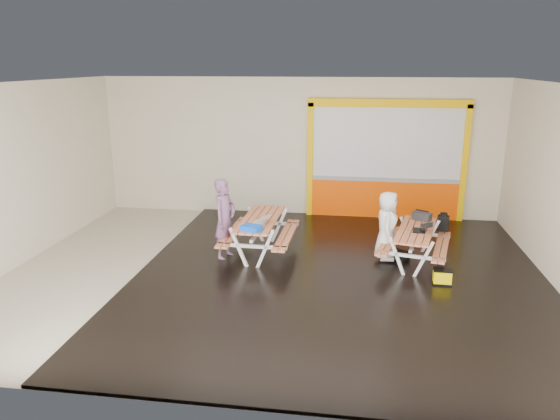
% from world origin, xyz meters
% --- Properties ---
extents(room, '(10.02, 8.02, 3.52)m').
position_xyz_m(room, '(0.00, 0.00, 1.75)').
color(room, '#BAB09D').
rests_on(room, ground).
extents(deck, '(7.50, 7.98, 0.05)m').
position_xyz_m(deck, '(1.25, 0.00, 0.03)').
color(deck, black).
rests_on(deck, room).
extents(kiosk, '(3.88, 0.16, 3.00)m').
position_xyz_m(kiosk, '(2.20, 3.93, 1.44)').
color(kiosk, '#FA4D00').
rests_on(kiosk, room).
extents(picnic_table_left, '(1.41, 2.03, 0.80)m').
position_xyz_m(picnic_table_left, '(-0.42, 0.93, 0.61)').
color(picnic_table_left, '#D87F56').
rests_on(picnic_table_left, deck).
extents(picnic_table_right, '(1.60, 2.05, 0.73)m').
position_xyz_m(picnic_table_right, '(2.67, 0.85, 0.56)').
color(picnic_table_right, '#D87F56').
rests_on(picnic_table_right, deck).
extents(person_left, '(0.56, 0.69, 1.64)m').
position_xyz_m(person_left, '(-1.08, 0.65, 0.84)').
color(person_left, '#754D73').
rests_on(person_left, deck).
extents(person_right, '(0.47, 0.69, 1.36)m').
position_xyz_m(person_right, '(2.12, 0.91, 0.77)').
color(person_right, white).
rests_on(person_right, deck).
extents(laptop_left, '(0.36, 0.33, 0.14)m').
position_xyz_m(laptop_left, '(-0.33, 0.66, 0.84)').
color(laptop_left, silver).
rests_on(laptop_left, picnic_table_left).
extents(laptop_right, '(0.40, 0.36, 0.15)m').
position_xyz_m(laptop_right, '(2.77, 0.75, 0.79)').
color(laptop_right, black).
rests_on(laptop_right, picnic_table_right).
extents(blue_pouch, '(0.42, 0.35, 0.11)m').
position_xyz_m(blue_pouch, '(-0.43, 0.12, 0.85)').
color(blue_pouch, blue).
rests_on(blue_pouch, picnic_table_left).
extents(toolbox, '(0.41, 0.35, 0.21)m').
position_xyz_m(toolbox, '(2.85, 1.49, 0.82)').
color(toolbox, black).
rests_on(toolbox, picnic_table_right).
extents(backpack, '(0.26, 0.20, 0.38)m').
position_xyz_m(backpack, '(3.30, 1.60, 0.68)').
color(backpack, black).
rests_on(backpack, picnic_table_right).
extents(dark_case, '(0.49, 0.46, 0.15)m').
position_xyz_m(dark_case, '(2.38, 1.04, 0.12)').
color(dark_case, black).
rests_on(dark_case, deck).
extents(fluke_bag, '(0.33, 0.21, 0.28)m').
position_xyz_m(fluke_bag, '(3.06, -0.14, 0.18)').
color(fluke_bag, black).
rests_on(fluke_bag, deck).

